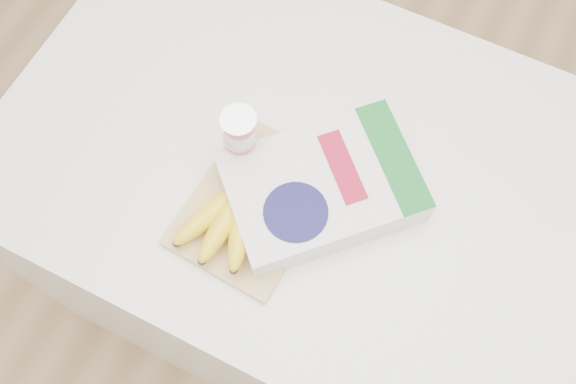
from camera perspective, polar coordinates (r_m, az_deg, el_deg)
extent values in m
plane|color=tan|center=(1.99, 1.22, -8.10)|extent=(4.00, 4.00, 0.00)
cube|color=white|center=(1.57, 1.53, -4.00)|extent=(1.16, 0.77, 0.87)
cube|color=tan|center=(1.12, -2.95, -1.15)|extent=(0.23, 0.30, 0.01)
cube|color=#382816|center=(1.11, -3.34, 1.24)|extent=(0.05, 0.05, 0.03)
ellipsoid|color=yellow|center=(1.10, -6.65, -1.75)|extent=(0.09, 0.18, 0.05)
sphere|color=#382816|center=(1.08, -9.88, -4.53)|extent=(0.01, 0.01, 0.01)
ellipsoid|color=yellow|center=(1.08, -5.52, -2.48)|extent=(0.04, 0.18, 0.05)
sphere|color=#382816|center=(1.06, -7.66, -6.14)|extent=(0.01, 0.01, 0.01)
ellipsoid|color=yellow|center=(1.07, -4.10, -2.80)|extent=(0.09, 0.18, 0.05)
sphere|color=#382816|center=(1.05, -4.85, -6.95)|extent=(0.01, 0.01, 0.01)
cylinder|color=silver|center=(1.03, -4.45, 6.48)|extent=(0.06, 0.06, 0.00)
cube|color=white|center=(1.11, 3.00, 0.38)|extent=(0.38, 0.38, 0.07)
cube|color=#176B28|center=(1.11, 9.43, 3.18)|extent=(0.20, 0.19, 0.00)
cylinder|color=#141347|center=(1.05, 0.69, -1.78)|extent=(0.15, 0.15, 0.00)
cube|color=#A2122E|center=(1.09, 4.85, 2.26)|extent=(0.13, 0.12, 0.00)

